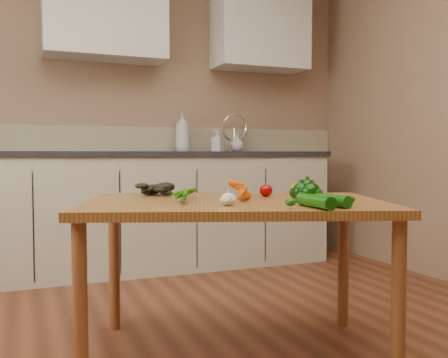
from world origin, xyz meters
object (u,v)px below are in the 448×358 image
soap_bottle_b (218,141)px  tomato_c (306,190)px  garlic_bulb (228,199)px  pepper_b (307,189)px  soap_bottle_c (237,143)px  tomato_a (266,191)px  leafy_greens (154,186)px  tomato_b (298,189)px  pepper_a (301,192)px  zucchini_b (315,201)px  pepper_c (311,193)px  zucchini_a (332,200)px  table (235,218)px  soap_bottle_a (183,132)px  carrot_bunch (223,192)px

soap_bottle_b → tomato_c: soap_bottle_b is taller
garlic_bulb → pepper_b: bearing=16.7°
soap_bottle_c → tomato_a: bearing=-168.2°
leafy_greens → tomato_b: (0.63, -0.29, -0.01)m
pepper_a → zucchini_b: 0.25m
garlic_bulb → pepper_c: bearing=-4.2°
tomato_a → zucchini_b: tomato_a is taller
pepper_b → zucchini_a: (-0.09, -0.32, -0.02)m
tomato_b → zucchini_a: size_ratio=0.39×
table → pepper_b: (0.33, -0.05, 0.12)m
garlic_bulb → zucchini_a: size_ratio=0.33×
soap_bottle_a → tomato_b: (0.01, -1.81, -0.34)m
soap_bottle_b → garlic_bulb: size_ratio=2.91×
soap_bottle_c → leafy_greens: (-1.10, -1.54, -0.25)m
leafy_greens → tomato_b: 0.69m
carrot_bunch → tomato_b: size_ratio=3.44×
zucchini_a → tomato_a: bearing=94.0°
carrot_bunch → zucchini_b: size_ratio=1.13×
table → tomato_a: bearing=49.4°
soap_bottle_a → zucchini_b: (-0.20, -2.29, -0.35)m
soap_bottle_c → tomato_a: (-0.64, -1.81, -0.26)m
pepper_a → zucchini_a: size_ratio=0.45×
pepper_c → tomato_c: 0.26m
leafy_greens → tomato_a: 0.54m
soap_bottle_c → garlic_bulb: bearing=-173.1°
leafy_greens → tomato_b: size_ratio=2.65×
garlic_bulb → tomato_c: bearing=23.3°
soap_bottle_b → soap_bottle_c: bearing=158.5°
tomato_a → tomato_b: bearing=-5.0°
pepper_c → zucchini_a: (-0.01, -0.16, -0.02)m
carrot_bunch → zucchini_b: 0.48m
garlic_bulb → tomato_b: tomato_b is taller
carrot_bunch → tomato_b: same height
table → zucchini_a: zucchini_a is taller
soap_bottle_c → tomato_c: (-0.48, -1.91, -0.26)m
leafy_greens → soap_bottle_c: bearing=54.4°
tomato_b → zucchini_a: bearing=-105.0°
pepper_c → tomato_b: (0.12, 0.31, -0.01)m
zucchini_b → soap_bottle_b: bearing=77.9°
table → soap_bottle_a: (0.36, 1.92, 0.45)m
soap_bottle_a → tomato_b: size_ratio=4.61×
soap_bottle_a → tomato_b: 1.84m
garlic_bulb → tomato_b: 0.56m
soap_bottle_b → zucchini_b: soap_bottle_b is taller
table → soap_bottle_c: size_ratio=9.75×
soap_bottle_a → tomato_a: (-0.15, -1.79, -0.35)m
table → pepper_c: 0.35m
zucchini_a → tomato_c: bearing=72.2°
tomato_c → carrot_bunch: bearing=176.2°
table → soap_bottle_b: soap_bottle_b is taller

